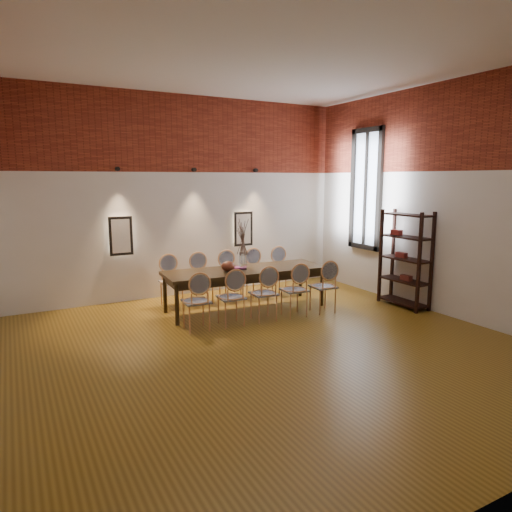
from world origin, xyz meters
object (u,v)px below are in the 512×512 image
chair_near_a (196,301)px  chair_near_c (264,293)px  chair_far_b (202,279)px  chair_far_e (283,271)px  chair_far_a (172,282)px  chair_far_c (230,276)px  chair_far_d (257,273)px  dining_table (246,289)px  chair_near_d (294,290)px  chair_near_e (323,286)px  bowl (228,266)px  book (237,268)px  shelving_rack (405,259)px  chair_near_b (231,297)px  vase (243,261)px

chair_near_a → chair_near_c: 1.18m
chair_near_c → chair_far_b: bearing=111.4°
chair_near_c → chair_far_e: bearing=51.9°
chair_far_a → chair_far_c: bearing=-180.0°
chair_far_c → chair_far_d: size_ratio=1.00×
dining_table → chair_near_d: (0.55, -0.79, 0.09)m
dining_table → chair_near_c: bearing=-90.0°
chair_far_b → chair_far_c: (0.59, -0.04, 0.00)m
chair_near_a → chair_near_e: (2.36, -0.14, 0.00)m
bowl → chair_far_a: bearing=132.2°
chair_near_c → book: size_ratio=3.62×
chair_near_a → shelving_rack: 3.99m
chair_far_e → bowl: bearing=27.6°
chair_near_d → chair_far_d: size_ratio=1.00×
chair_near_a → chair_near_b: bearing=0.0°
chair_near_b → chair_far_e: size_ratio=1.00×
chair_far_a → chair_far_d: (1.77, -0.11, 0.00)m
dining_table → chair_far_e: size_ratio=3.14×
book → dining_table: bearing=-38.7°
chair_near_c → chair_far_d: size_ratio=1.00×
chair_far_d → chair_far_c: bearing=-0.0°
chair_far_a → chair_far_c: same height
dining_table → chair_far_a: chair_far_a is taller
chair_far_d → book: 1.02m
bowl → chair_near_e: bearing=-28.0°
dining_table → chair_near_c: chair_near_c is taller
chair_near_b → chair_near_d: bearing=-0.0°
chair_far_a → bowl: 1.21m
chair_near_a → chair_near_e: 2.36m
dining_table → chair_far_b: bearing=128.1°
dining_table → chair_near_c: size_ratio=3.14×
chair_near_d → chair_far_a: same height
chair_near_a → shelving_rack: shelving_rack is taller
chair_near_c → chair_far_a: same height
chair_near_c → chair_far_a: 1.92m
chair_far_e → book: 1.50m
chair_near_c → chair_near_d: same height
chair_near_c → chair_far_e: same height
chair_near_e → book: chair_near_e is taller
vase → bowl: size_ratio=1.25×
chair_far_e → vase: vase is taller
chair_near_d → chair_far_e: bearing=68.6°
chair_near_b → chair_far_b: (0.09, 1.51, 0.00)m
dining_table → chair_near_e: chair_near_e is taller
vase → dining_table: bearing=-3.4°
chair_near_d → vase: bearing=130.4°
chair_far_a → vase: 1.43m
chair_far_d → chair_near_b: bearing=51.9°
chair_near_b → bowl: chair_near_b is taller
chair_near_d → shelving_rack: size_ratio=0.52×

